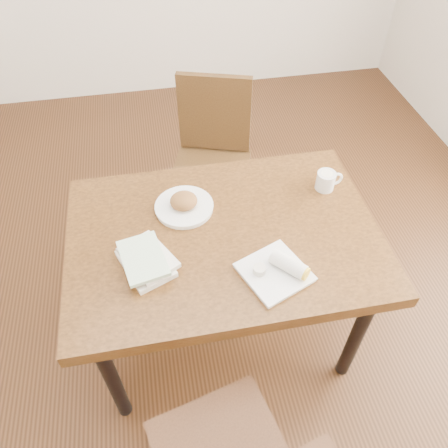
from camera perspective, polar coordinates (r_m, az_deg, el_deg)
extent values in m
cube|color=#472814|center=(2.38, 0.00, -13.32)|extent=(4.00, 5.00, 0.01)
cube|color=brown|center=(1.79, 0.00, -1.75)|extent=(1.26, 0.88, 0.06)
cylinder|color=black|center=(1.93, -14.46, -18.90)|extent=(0.06, 0.06, 0.69)
cylinder|color=black|center=(2.05, 17.01, -13.61)|extent=(0.06, 0.06, 0.69)
cylinder|color=black|center=(2.30, -14.68, -3.45)|extent=(0.06, 0.06, 0.69)
cylinder|color=black|center=(2.40, 10.95, 0.12)|extent=(0.06, 0.06, 0.69)
cylinder|color=#4A2A15|center=(1.96, 2.79, -23.25)|extent=(0.04, 0.04, 0.45)
cylinder|color=#483214|center=(2.75, 2.62, 5.00)|extent=(0.04, 0.04, 0.45)
cylinder|color=#483214|center=(2.79, -4.78, 5.59)|extent=(0.04, 0.04, 0.45)
cylinder|color=#483214|center=(2.50, 1.87, -0.50)|extent=(0.04, 0.04, 0.45)
cylinder|color=#483214|center=(2.54, -6.23, 0.24)|extent=(0.04, 0.04, 0.45)
cube|color=#483214|center=(2.47, -1.75, 6.79)|extent=(0.53, 0.53, 0.04)
cube|color=#483214|center=(2.47, -1.24, 14.25)|extent=(0.39, 0.16, 0.45)
cylinder|color=white|center=(1.86, -5.21, 2.15)|extent=(0.24, 0.24, 0.02)
cylinder|color=white|center=(1.85, -5.23, 2.40)|extent=(0.25, 0.25, 0.01)
ellipsoid|color=#B27538|center=(1.83, -5.29, 3.03)|extent=(0.14, 0.14, 0.06)
cylinder|color=white|center=(1.98, 13.12, 5.52)|extent=(0.08, 0.08, 0.08)
torus|color=white|center=(2.00, 14.38, 5.72)|extent=(0.07, 0.02, 0.07)
cylinder|color=tan|center=(1.95, 13.31, 6.36)|extent=(0.07, 0.07, 0.01)
cylinder|color=#F2E5CC|center=(1.95, 13.32, 6.42)|extent=(0.05, 0.05, 0.00)
cube|color=white|center=(1.64, 6.60, -6.38)|extent=(0.29, 0.29, 0.01)
cube|color=white|center=(1.63, 6.62, -6.18)|extent=(0.29, 0.29, 0.01)
cylinder|color=white|center=(1.62, 8.41, -5.23)|extent=(0.14, 0.14, 0.06)
cylinder|color=yellow|center=(1.60, 10.52, -6.37)|extent=(0.05, 0.05, 0.05)
cylinder|color=silver|center=(1.61, 4.64, -5.97)|extent=(0.05, 0.05, 0.03)
cylinder|color=red|center=(1.60, 4.66, -5.75)|extent=(0.04, 0.04, 0.01)
cube|color=white|center=(1.68, -10.17, -5.12)|extent=(0.23, 0.27, 0.02)
cube|color=silver|center=(1.66, -9.88, -4.33)|extent=(0.24, 0.26, 0.02)
cube|color=#85C483|center=(1.64, -10.55, -4.40)|extent=(0.19, 0.25, 0.02)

